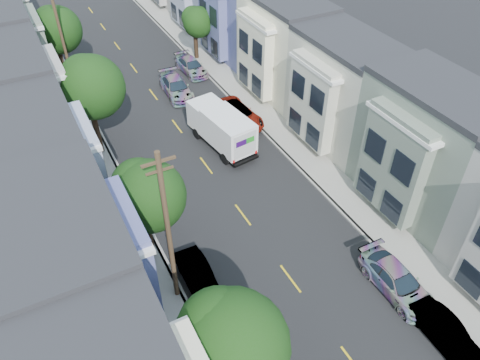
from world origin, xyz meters
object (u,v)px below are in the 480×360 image
Objects in this scene: parked_right_a at (446,333)px; parked_right_d at (191,66)px; utility_pole_near at (168,232)px; tree_e at (57,30)px; parked_right_b at (397,281)px; tree_far_r at (197,23)px; utility_pole_far at (62,39)px; tree_d at (91,88)px; parked_left_d at (142,176)px; lead_sedan at (176,87)px; tree_c at (147,197)px; parked_right_c at (238,115)px; tree_b at (230,347)px; parked_left_c at (198,276)px; fedex_truck at (221,127)px.

parked_right_d is (0.00, 33.42, 0.00)m from parked_right_a.
tree_e is at bearing 90.00° from utility_pole_near.
tree_e is at bearing 108.01° from parked_right_a.
tree_e is 1.45× the size of parked_right_b.
tree_far_r is 0.54× the size of utility_pole_far.
tree_d is 1.63× the size of parked_right_b.
parked_left_d is at bearing 82.19° from utility_pole_near.
parked_left_d is (-6.86, -10.80, -0.11)m from lead_sedan.
parked_right_a is 3.67m from parked_right_b.
utility_pole_far is at bearing 89.99° from tree_c.
parked_right_b is at bearing -38.06° from tree_c.
parked_right_b reaches higher than parked_left_d.
tree_d is 0.80× the size of utility_pole_near.
parked_right_a is 0.75× the size of parked_right_c.
parked_right_d is (11.20, 31.29, -4.33)m from tree_b.
utility_pole_near reaches higher than tree_b.
utility_pole_far is 16.47m from parked_left_d.
parked_right_a is (9.80, -19.23, 0.03)m from parked_left_d.
utility_pole_near reaches higher than parked_left_d.
parked_right_b is (11.20, -34.14, -4.17)m from tree_e.
parked_right_c is at bearing 51.78° from utility_pole_near.
parked_right_b is 0.90× the size of parked_right_c.
tree_far_r is 20.79m from parked_left_d.
parked_left_d is 0.74× the size of parked_right_c.
parked_left_c is at bearing -114.85° from parked_right_d.
tree_d is 1.56× the size of lead_sedan.
tree_c is 1.35× the size of lead_sedan.
parked_right_d is (11.20, -4.39, -4.21)m from tree_e.
tree_b is at bearing -122.14° from parked_right_c.
tree_c is 25.37m from tree_e.
utility_pole_near is 26.00m from utility_pole_far.
utility_pole_near is at bearing -89.99° from tree_d.
parked_right_c is at bearing -5.80° from tree_d.
tree_b reaches higher than lead_sedan.
tree_d is 7.28m from parked_left_d.
tree_b is at bearing -90.02° from utility_pole_near.
parked_right_d is at bearing 59.01° from parked_left_d.
tree_far_r is at bearing 88.34° from parked_right_a.
fedex_truck is (8.52, -14.17, -3.42)m from utility_pole_far.
tree_e reaches higher than tree_far_r.
parked_right_b is 1.07× the size of parked_right_d.
tree_b is at bearing -90.00° from tree_e.
tree_c reaches higher than lead_sedan.
tree_b is 1.37× the size of tree_far_r.
tree_e is 0.71× the size of utility_pole_far.
utility_pole_far reaches higher than lead_sedan.
tree_b is 1.15× the size of fedex_truck.
tree_b is 33.52m from parked_right_d.
fedex_truck is 1.18× the size of parked_right_c.
fedex_truck is at bearing 59.22° from parked_left_c.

